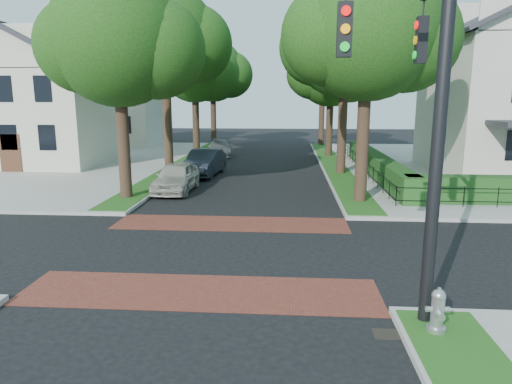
% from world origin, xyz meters
% --- Properties ---
extents(ground, '(120.00, 120.00, 0.00)m').
position_xyz_m(ground, '(0.00, 0.00, 0.00)').
color(ground, black).
rests_on(ground, ground).
extents(sidewalk_nw, '(30.00, 30.00, 0.15)m').
position_xyz_m(sidewalk_nw, '(-19.50, 19.00, 0.07)').
color(sidewalk_nw, gray).
rests_on(sidewalk_nw, ground).
extents(crosswalk_far, '(9.00, 2.20, 0.01)m').
position_xyz_m(crosswalk_far, '(0.00, 3.20, 0.01)').
color(crosswalk_far, maroon).
rests_on(crosswalk_far, ground).
extents(crosswalk_near, '(9.00, 2.20, 0.01)m').
position_xyz_m(crosswalk_near, '(0.00, -3.20, 0.01)').
color(crosswalk_near, maroon).
rests_on(crosswalk_near, ground).
extents(storm_drain, '(0.65, 0.45, 0.01)m').
position_xyz_m(storm_drain, '(4.30, -5.00, 0.01)').
color(storm_drain, black).
rests_on(storm_drain, ground).
extents(grass_strip_ne, '(1.60, 29.80, 0.02)m').
position_xyz_m(grass_strip_ne, '(5.40, 19.10, 0.16)').
color(grass_strip_ne, '#1C4E16').
rests_on(grass_strip_ne, sidewalk_ne).
extents(grass_strip_nw, '(1.60, 29.80, 0.02)m').
position_xyz_m(grass_strip_nw, '(-5.40, 19.10, 0.16)').
color(grass_strip_nw, '#1C4E16').
rests_on(grass_strip_nw, sidewalk_nw).
extents(tree_right_near, '(7.75, 6.67, 10.66)m').
position_xyz_m(tree_right_near, '(5.60, 7.24, 7.63)').
color(tree_right_near, black).
rests_on(tree_right_near, sidewalk_ne).
extents(tree_right_mid, '(8.25, 7.09, 11.22)m').
position_xyz_m(tree_right_mid, '(5.61, 15.25, 7.99)').
color(tree_right_mid, black).
rests_on(tree_right_mid, sidewalk_ne).
extents(tree_right_far, '(7.25, 6.23, 9.74)m').
position_xyz_m(tree_right_far, '(5.60, 24.22, 6.91)').
color(tree_right_far, black).
rests_on(tree_right_far, sidewalk_ne).
extents(tree_right_back, '(7.50, 6.45, 10.20)m').
position_xyz_m(tree_right_back, '(5.60, 33.23, 7.27)').
color(tree_right_back, black).
rests_on(tree_right_back, sidewalk_ne).
extents(tree_left_near, '(7.50, 6.45, 10.20)m').
position_xyz_m(tree_left_near, '(-5.40, 7.23, 7.27)').
color(tree_left_near, black).
rests_on(tree_left_near, sidewalk_nw).
extents(tree_left_mid, '(8.00, 6.88, 11.48)m').
position_xyz_m(tree_left_mid, '(-5.39, 15.24, 8.34)').
color(tree_left_mid, black).
rests_on(tree_left_mid, sidewalk_nw).
extents(tree_left_far, '(7.00, 6.02, 9.86)m').
position_xyz_m(tree_left_far, '(-5.40, 24.22, 7.12)').
color(tree_left_far, black).
rests_on(tree_left_far, sidewalk_nw).
extents(tree_left_back, '(7.75, 6.66, 10.44)m').
position_xyz_m(tree_left_back, '(-5.40, 33.24, 7.41)').
color(tree_left_back, black).
rests_on(tree_left_back, sidewalk_nw).
extents(hedge_main_road, '(1.00, 18.00, 1.20)m').
position_xyz_m(hedge_main_road, '(7.70, 15.00, 0.75)').
color(hedge_main_road, '#204618').
rests_on(hedge_main_road, sidewalk_ne).
extents(fence_main_road, '(0.06, 18.00, 0.90)m').
position_xyz_m(fence_main_road, '(6.90, 15.00, 0.60)').
color(fence_main_road, black).
rests_on(fence_main_road, sidewalk_ne).
extents(house_left_near, '(10.00, 9.00, 10.14)m').
position_xyz_m(house_left_near, '(-15.49, 17.99, 5.04)').
color(house_left_near, beige).
rests_on(house_left_near, sidewalk_nw).
extents(house_left_far, '(10.00, 9.00, 10.14)m').
position_xyz_m(house_left_far, '(-15.49, 31.99, 5.04)').
color(house_left_far, beige).
rests_on(house_left_far, sidewalk_nw).
extents(traffic_signal, '(2.17, 2.00, 8.00)m').
position_xyz_m(traffic_signal, '(4.89, -4.41, 4.71)').
color(traffic_signal, black).
rests_on(traffic_signal, sidewalk_se).
extents(parked_car_front, '(1.87, 4.55, 1.54)m').
position_xyz_m(parked_car_front, '(-3.60, 9.13, 0.77)').
color(parked_car_front, '#B3AFA1').
rests_on(parked_car_front, ground).
extents(parked_car_middle, '(2.19, 5.09, 1.63)m').
position_xyz_m(parked_car_middle, '(-3.06, 14.26, 0.82)').
color(parked_car_middle, black).
rests_on(parked_car_middle, ground).
extents(parked_car_rear, '(2.50, 4.80, 1.33)m').
position_xyz_m(parked_car_rear, '(-3.57, 23.99, 0.66)').
color(parked_car_rear, slate).
rests_on(parked_car_rear, ground).
extents(fire_hydrant, '(0.47, 0.45, 0.94)m').
position_xyz_m(fire_hydrant, '(5.20, -5.09, 0.60)').
color(fire_hydrant, '#9C9C9E').
rests_on(fire_hydrant, sidewalk_se).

